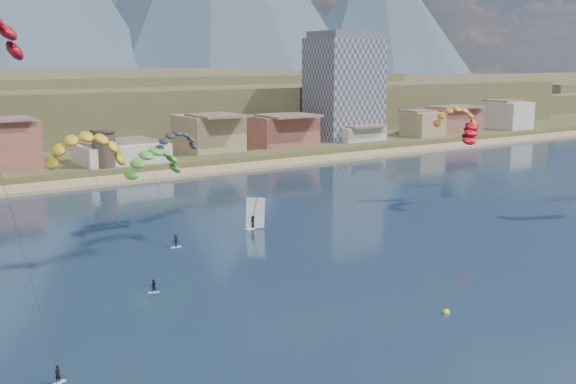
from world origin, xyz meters
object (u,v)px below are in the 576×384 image
(kitesurfer_yellow, at_px, (86,144))
(windsurfer, at_px, (254,219))
(kitesurfer_green, at_px, (154,158))
(apartment_tower, at_px, (344,86))
(watchtower, at_px, (104,148))
(buoy, at_px, (446,312))

(kitesurfer_yellow, xyz_separation_m, windsurfer, (28.29, 7.06, -14.52))
(kitesurfer_yellow, relative_size, windsurfer, 4.21)
(kitesurfer_yellow, xyz_separation_m, kitesurfer_green, (14.83, 14.17, -4.65))
(apartment_tower, height_order, windsurfer, apartment_tower)
(watchtower, xyz_separation_m, kitesurfer_yellow, (-25.87, -68.40, 9.69))
(apartment_tower, height_order, kitesurfer_green, apartment_tower)
(watchtower, xyz_separation_m, windsurfer, (2.42, -61.34, -4.83))
(kitesurfer_green, bearing_deg, kitesurfer_yellow, -136.30)
(kitesurfer_green, xyz_separation_m, windsurfer, (13.46, -7.11, -9.87))
(watchtower, height_order, windsurfer, watchtower)
(watchtower, bearing_deg, apartment_tower, 9.93)
(apartment_tower, xyz_separation_m, kitesurfer_yellow, (-105.87, -82.40, -1.76))
(kitesurfer_green, xyz_separation_m, buoy, (11.02, -50.37, -11.29))
(apartment_tower, height_order, watchtower, apartment_tower)
(watchtower, height_order, kitesurfer_green, kitesurfer_green)
(apartment_tower, xyz_separation_m, buoy, (-80.02, -118.59, -17.69))
(buoy, bearing_deg, kitesurfer_green, 102.34)
(apartment_tower, relative_size, windsurfer, 6.60)
(kitesurfer_yellow, distance_m, windsurfer, 32.58)
(kitesurfer_green, bearing_deg, buoy, -77.66)
(apartment_tower, distance_m, watchtower, 82.02)
(windsurfer, height_order, buoy, windsurfer)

